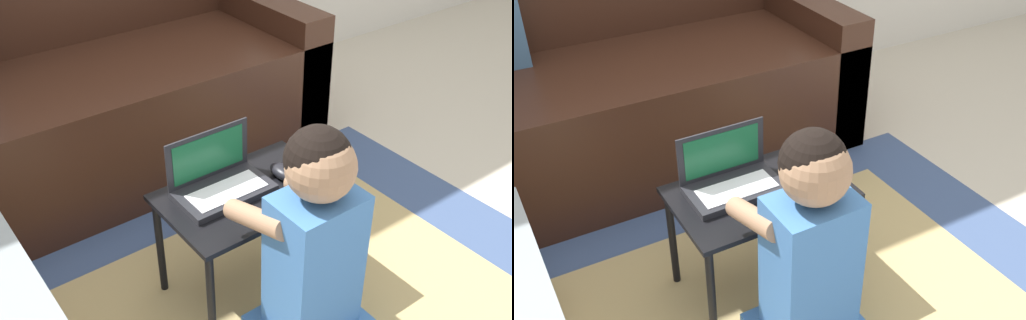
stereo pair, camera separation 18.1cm
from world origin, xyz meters
TOP-DOWN VIEW (x-y plane):
  - ground_plane at (0.00, 0.00)m, footprint 16.00×16.00m
  - area_rug at (-0.13, 0.07)m, footprint 2.00×1.46m
  - couch at (-0.21, 1.22)m, footprint 1.82×0.80m
  - laptop_desk at (-0.13, 0.23)m, footprint 0.52×0.34m
  - laptop at (-0.19, 0.28)m, footprint 0.28×0.17m
  - computer_mouse at (-0.00, 0.23)m, footprint 0.06×0.10m
  - person_seated at (-0.17, -0.10)m, footprint 0.29×0.35m

SIDE VIEW (x-z plane):
  - ground_plane at x=0.00m, z-range 0.00..0.00m
  - area_rug at x=-0.13m, z-range 0.00..0.01m
  - couch at x=-0.21m, z-range -0.13..0.76m
  - laptop_desk at x=-0.13m, z-range 0.14..0.52m
  - person_seated at x=-0.17m, z-range -0.02..0.74m
  - computer_mouse at x=0.00m, z-range 0.38..0.42m
  - laptop at x=-0.19m, z-range 0.32..0.50m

